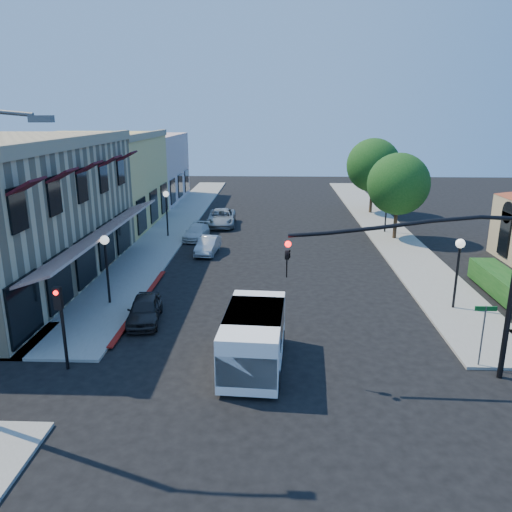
{
  "coord_description": "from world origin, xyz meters",
  "views": [
    {
      "loc": [
        -0.25,
        -15.08,
        9.33
      ],
      "look_at": [
        -1.15,
        8.09,
        2.6
      ],
      "focal_mm": 35.0,
      "sensor_mm": 36.0,
      "label": 1
    }
  ],
  "objects_px": {
    "signal_mast_arm": "(452,270)",
    "lamppost_right_far": "(387,199)",
    "parked_car_b": "(208,245)",
    "parked_car_d": "(221,218)",
    "street_tree_b": "(373,165)",
    "lamppost_left_far": "(166,202)",
    "lamppost_right_near": "(459,256)",
    "white_van": "(254,336)",
    "parked_car_c": "(196,232)",
    "street_tree_a": "(398,184)",
    "secondary_signal": "(60,313)",
    "street_name_sign": "(484,326)",
    "parked_car_a": "(145,309)",
    "lamppost_left_near": "(106,252)"
  },
  "relations": [
    {
      "from": "parked_car_b",
      "to": "parked_car_d",
      "type": "bearing_deg",
      "value": 95.29
    },
    {
      "from": "street_tree_a",
      "to": "signal_mast_arm",
      "type": "height_order",
      "value": "street_tree_a"
    },
    {
      "from": "street_tree_a",
      "to": "parked_car_a",
      "type": "bearing_deg",
      "value": -133.15
    },
    {
      "from": "street_name_sign",
      "to": "parked_car_a",
      "type": "distance_m",
      "value": 14.26
    },
    {
      "from": "lamppost_right_near",
      "to": "lamppost_right_far",
      "type": "distance_m",
      "value": 16.0
    },
    {
      "from": "street_tree_b",
      "to": "parked_car_c",
      "type": "xyz_separation_m",
      "value": [
        -15.0,
        -10.51,
        -4.01
      ]
    },
    {
      "from": "lamppost_left_far",
      "to": "street_tree_b",
      "type": "bearing_deg",
      "value": 30.03
    },
    {
      "from": "parked_car_c",
      "to": "street_tree_b",
      "type": "bearing_deg",
      "value": 40.5
    },
    {
      "from": "parked_car_c",
      "to": "parked_car_a",
      "type": "bearing_deg",
      "value": -84.52
    },
    {
      "from": "street_tree_b",
      "to": "secondary_signal",
      "type": "bearing_deg",
      "value": -118.77
    },
    {
      "from": "signal_mast_arm",
      "to": "parked_car_b",
      "type": "height_order",
      "value": "signal_mast_arm"
    },
    {
      "from": "street_tree_a",
      "to": "street_name_sign",
      "type": "height_order",
      "value": "street_tree_a"
    },
    {
      "from": "street_name_sign",
      "to": "lamppost_left_far",
      "type": "height_order",
      "value": "lamppost_left_far"
    },
    {
      "from": "signal_mast_arm",
      "to": "white_van",
      "type": "bearing_deg",
      "value": 176.23
    },
    {
      "from": "parked_car_c",
      "to": "street_tree_a",
      "type": "bearing_deg",
      "value": 7.43
    },
    {
      "from": "parked_car_a",
      "to": "parked_car_d",
      "type": "height_order",
      "value": "parked_car_d"
    },
    {
      "from": "street_tree_b",
      "to": "signal_mast_arm",
      "type": "height_order",
      "value": "street_tree_b"
    },
    {
      "from": "signal_mast_arm",
      "to": "lamppost_right_far",
      "type": "distance_m",
      "value": 22.7
    },
    {
      "from": "secondary_signal",
      "to": "parked_car_b",
      "type": "bearing_deg",
      "value": 78.8
    },
    {
      "from": "secondary_signal",
      "to": "parked_car_c",
      "type": "bearing_deg",
      "value": 84.88
    },
    {
      "from": "parked_car_a",
      "to": "parked_car_b",
      "type": "relative_size",
      "value": 1.0
    },
    {
      "from": "parked_car_b",
      "to": "parked_car_d",
      "type": "xyz_separation_m",
      "value": [
        0.0,
        8.64,
        0.11
      ]
    },
    {
      "from": "signal_mast_arm",
      "to": "parked_car_a",
      "type": "relative_size",
      "value": 2.29
    },
    {
      "from": "secondary_signal",
      "to": "lamppost_right_near",
      "type": "xyz_separation_m",
      "value": [
        16.5,
        6.59,
        0.42
      ]
    },
    {
      "from": "street_tree_b",
      "to": "lamppost_right_near",
      "type": "distance_m",
      "value": 24.07
    },
    {
      "from": "lamppost_left_far",
      "to": "parked_car_d",
      "type": "height_order",
      "value": "lamppost_left_far"
    },
    {
      "from": "secondary_signal",
      "to": "white_van",
      "type": "height_order",
      "value": "secondary_signal"
    },
    {
      "from": "street_tree_b",
      "to": "parked_car_c",
      "type": "relative_size",
      "value": 1.9
    },
    {
      "from": "signal_mast_arm",
      "to": "lamppost_left_near",
      "type": "bearing_deg",
      "value": 155.63
    },
    {
      "from": "signal_mast_arm",
      "to": "lamppost_left_near",
      "type": "xyz_separation_m",
      "value": [
        -14.36,
        6.5,
        -1.35
      ]
    },
    {
      "from": "lamppost_right_far",
      "to": "parked_car_b",
      "type": "height_order",
      "value": "lamppost_right_far"
    },
    {
      "from": "white_van",
      "to": "parked_car_a",
      "type": "relative_size",
      "value": 1.43
    },
    {
      "from": "street_name_sign",
      "to": "lamppost_left_far",
      "type": "xyz_separation_m",
      "value": [
        -16.0,
        19.8,
        1.04
      ]
    },
    {
      "from": "lamppost_left_far",
      "to": "parked_car_c",
      "type": "relative_size",
      "value": 0.97
    },
    {
      "from": "signal_mast_arm",
      "to": "lamppost_right_near",
      "type": "bearing_deg",
      "value": 67.88
    },
    {
      "from": "street_name_sign",
      "to": "parked_car_b",
      "type": "xyz_separation_m",
      "value": [
        -12.3,
        15.36,
        -1.13
      ]
    },
    {
      "from": "street_tree_a",
      "to": "parked_car_d",
      "type": "bearing_deg",
      "value": 162.83
    },
    {
      "from": "parked_car_b",
      "to": "street_tree_a",
      "type": "bearing_deg",
      "value": 23.36
    },
    {
      "from": "lamppost_left_far",
      "to": "white_van",
      "type": "height_order",
      "value": "lamppost_left_far"
    },
    {
      "from": "signal_mast_arm",
      "to": "white_van",
      "type": "distance_m",
      "value": 7.44
    },
    {
      "from": "lamppost_left_far",
      "to": "parked_car_b",
      "type": "distance_m",
      "value": 6.17
    },
    {
      "from": "street_tree_a",
      "to": "lamppost_right_near",
      "type": "height_order",
      "value": "street_tree_a"
    },
    {
      "from": "street_tree_b",
      "to": "signal_mast_arm",
      "type": "bearing_deg",
      "value": -95.51
    },
    {
      "from": "secondary_signal",
      "to": "street_name_sign",
      "type": "xyz_separation_m",
      "value": [
        15.5,
        0.79,
        -0.62
      ]
    },
    {
      "from": "street_tree_a",
      "to": "parked_car_c",
      "type": "xyz_separation_m",
      "value": [
        -15.0,
        -0.51,
        -3.66
      ]
    },
    {
      "from": "street_tree_b",
      "to": "parked_car_d",
      "type": "distance_m",
      "value": 15.28
    },
    {
      "from": "white_van",
      "to": "parked_car_d",
      "type": "xyz_separation_m",
      "value": [
        -3.8,
        24.25,
        -0.56
      ]
    },
    {
      "from": "parked_car_b",
      "to": "signal_mast_arm",
      "type": "bearing_deg",
      "value": -51.16
    },
    {
      "from": "lamppost_left_near",
      "to": "parked_car_d",
      "type": "bearing_deg",
      "value": 78.51
    },
    {
      "from": "parked_car_d",
      "to": "parked_car_c",
      "type": "bearing_deg",
      "value": -109.07
    }
  ]
}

